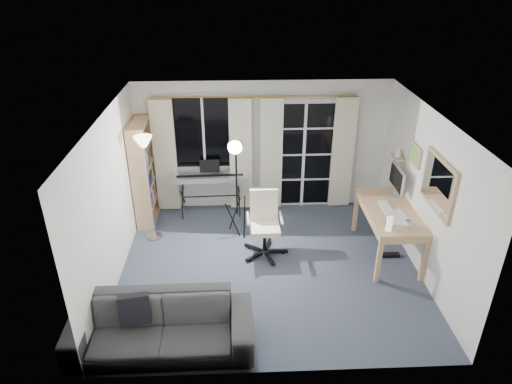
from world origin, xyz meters
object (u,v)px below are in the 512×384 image
torchiere_lamp (145,158)px  office_chair (264,217)px  bookshelf (142,175)px  mug (409,223)px  monitor (397,179)px  sofa (160,319)px  studio_light (236,158)px  desk (390,215)px  keyboard_piano (210,178)px

torchiere_lamp → office_chair: (1.84, -0.46, -0.85)m
bookshelf → mug: (4.10, -1.75, -0.01)m
monitor → sofa: (-3.49, -2.29, -0.68)m
studio_light → desk: size_ratio=1.21×
office_chair → mug: bearing=-19.1°
bookshelf → monitor: 4.28m
torchiere_lamp → studio_light: bearing=-0.9°
studio_light → sofa: bearing=-104.1°
keyboard_piano → desk: (2.84, -1.40, -0.03)m
mug → sofa: size_ratio=0.06×
bookshelf → torchiere_lamp: bookshelf is taller
office_chair → mug: 2.16m
office_chair → monitor: bearing=6.6°
bookshelf → sofa: (0.71, -3.09, -0.45)m
bookshelf → keyboard_piano: (1.16, 0.16, -0.15)m
studio_light → monitor: bearing=2.9°
studio_light → mug: bearing=-17.7°
desk → torchiere_lamp: bearing=170.6°
studio_light → mug: 2.77m
bookshelf → mug: 4.46m
bookshelf → mug: bearing=-24.4°
monitor → mug: monitor is taller
monitor → bookshelf: bearing=169.4°
torchiere_lamp → studio_light: size_ratio=1.00×
desk → mug: size_ratio=11.39×
bookshelf → keyboard_piano: size_ratio=1.38×
torchiere_lamp → keyboard_piano: size_ratio=1.36×
torchiere_lamp → office_chair: bearing=-14.1°
office_chair → mug: (2.04, -0.67, 0.25)m
keyboard_piano → desk: 3.17m
studio_light → desk: (2.37, -0.62, -0.75)m
torchiere_lamp → studio_light: (1.41, -0.02, -0.01)m
keyboard_piano → sofa: size_ratio=0.61×
studio_light → torchiere_lamp: bearing=-174.2°
bookshelf → desk: size_ratio=1.23×
studio_light → sofa: 2.82m
desk → keyboard_piano: bearing=153.8°
office_chair → desk: 1.95m
monitor → sofa: monitor is taller
bookshelf → studio_light: (1.64, -0.63, 0.58)m
bookshelf → studio_light: bookshelf is taller
office_chair → desk: (1.94, -0.17, 0.08)m
torchiere_lamp → mug: size_ratio=13.82×
studio_light → monitor: 2.59m
bookshelf → desk: (4.00, -1.25, -0.17)m
monitor → mug: size_ratio=4.39×
torchiere_lamp → mug: 4.09m
office_chair → sofa: size_ratio=0.48×
mug → monitor: bearing=84.2°
keyboard_piano → desk: bearing=-28.0°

